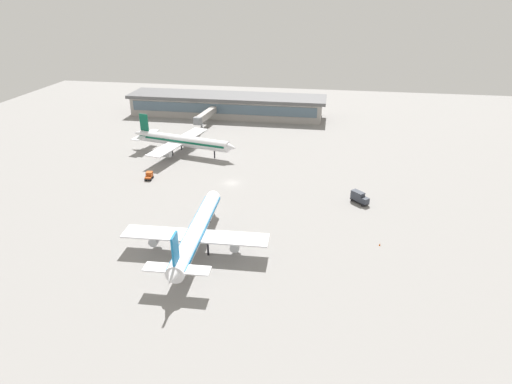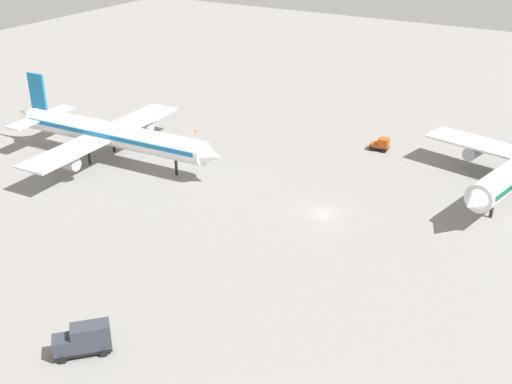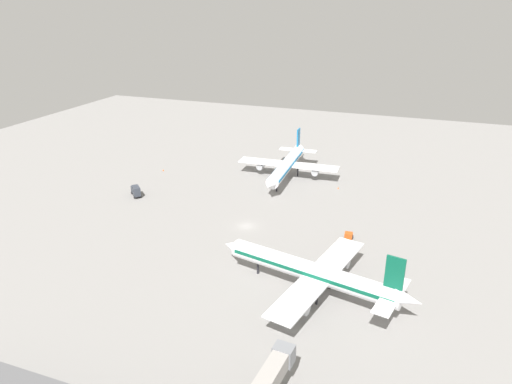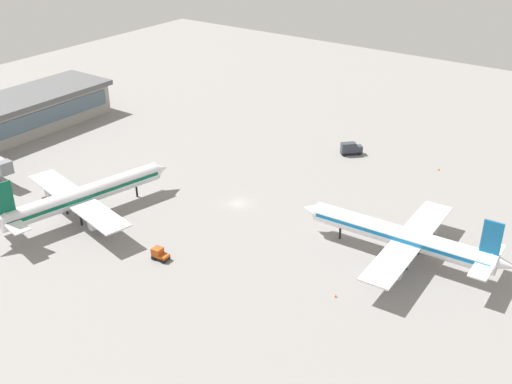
{
  "view_description": "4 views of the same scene",
  "coord_description": "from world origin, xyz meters",
  "views": [
    {
      "loc": [
        -28.64,
        124.28,
        56.61
      ],
      "look_at": [
        -11.08,
        19.39,
        6.66
      ],
      "focal_mm": 30.92,
      "sensor_mm": 36.0,
      "label": 1
    },
    {
      "loc": [
        -73.33,
        -31.96,
        41.79
      ],
      "look_at": [
        -10.12,
        5.06,
        6.36
      ],
      "focal_mm": 44.35,
      "sensor_mm": 36.0,
      "label": 2
    },
    {
      "loc": [
        40.6,
        -103.58,
        55.55
      ],
      "look_at": [
        -3.93,
        18.4,
        2.12
      ],
      "focal_mm": 32.76,
      "sensor_mm": 36.0,
      "label": 3
    },
    {
      "loc": [
        98.09,
        74.68,
        65.93
      ],
      "look_at": [
        2.71,
        6.85,
        6.02
      ],
      "focal_mm": 43.67,
      "sensor_mm": 36.0,
      "label": 4
    }
  ],
  "objects": [
    {
      "name": "safety_cone_near_gate",
      "position": [
        17.97,
        34.78,
        0.3
      ],
      "size": [
        0.44,
        0.44,
        0.6
      ],
      "primitive_type": "cone",
      "color": "#EA590C",
      "rests_on": "ground"
    },
    {
      "name": "baggage_tug",
      "position": [
        26.86,
        1.27,
        1.16
      ],
      "size": [
        2.43,
        3.34,
        2.3
      ],
      "rotation": [
        0.0,
        0.0,
        4.79
      ],
      "color": "black",
      "rests_on": "ground"
    },
    {
      "name": "safety_cone_mid_apron",
      "position": [
        -43.06,
        30.34,
        0.3
      ],
      "size": [
        0.44,
        0.44,
        0.6
      ],
      "primitive_type": "cone",
      "color": "#EA590C",
      "rests_on": "ground"
    },
    {
      "name": "airplane_taxiing",
      "position": [
        -0.28,
        38.9,
        4.72
      ],
      "size": [
        34.19,
        42.68,
        12.99
      ],
      "rotation": [
        0.0,
        0.0,
        4.75
      ],
      "color": "white",
      "rests_on": "ground"
    },
    {
      "name": "catering_truck",
      "position": [
        -39.11,
        7.69,
        1.7
      ],
      "size": [
        5.32,
        5.29,
        3.3
      ],
      "rotation": [
        0.0,
        0.0,
        2.36
      ],
      "color": "black",
      "rests_on": "ground"
    },
    {
      "name": "airplane_at_gate",
      "position": [
        23.79,
        -23.7,
        4.82
      ],
      "size": [
        43.18,
        35.14,
        13.26
      ],
      "rotation": [
        0.0,
        0.0,
        2.92
      ],
      "color": "white",
      "rests_on": "ground"
    },
    {
      "name": "ground",
      "position": [
        0.0,
        0.0,
        0.0
      ],
      "size": [
        288.0,
        288.0,
        0.0
      ],
      "primitive_type": "plane",
      "color": "gray"
    }
  ]
}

